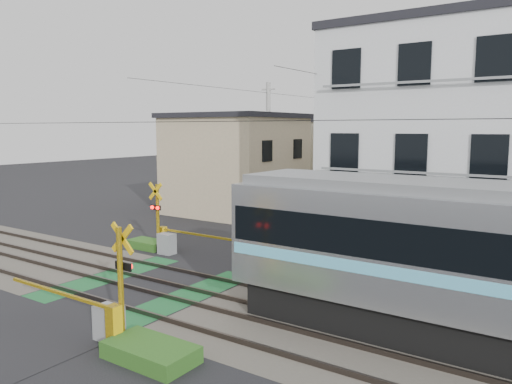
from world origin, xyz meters
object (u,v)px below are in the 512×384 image
Objects in this scene: crossing_signal_far at (166,237)px; crossing_signal_near at (109,315)px; pedestrian at (422,188)px; apartment_block at (474,147)px.

crossing_signal_near is at bearing -54.71° from crossing_signal_far.
pedestrian is at bearing 80.01° from crossing_signal_far.
crossing_signal_far is 13.14m from apartment_block.
crossing_signal_near reaches higher than pedestrian.
crossing_signal_far is at bearing 85.12° from pedestrian.
apartment_block is 6.39× the size of pedestrian.
apartment_block is at bearing 65.78° from crossing_signal_near.
pedestrian is (-1.03, 30.81, 0.09)m from crossing_signal_near.
apartment_block is at bearing 116.57° from pedestrian.
apartment_block reaches higher than crossing_signal_far.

